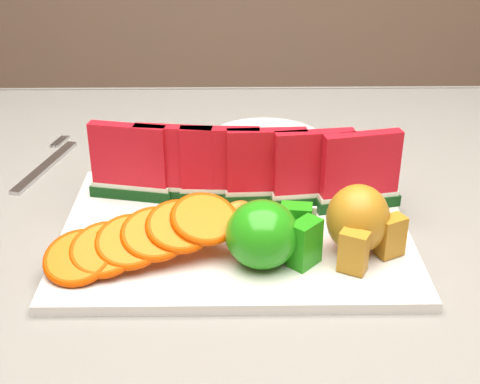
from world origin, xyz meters
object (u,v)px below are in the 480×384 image
(platter, at_px, (235,231))
(fork, at_px, (47,164))
(apple_cluster, at_px, (269,234))
(pear_cluster, at_px, (360,222))
(side_plate, at_px, (266,142))

(platter, bearing_deg, fork, 143.76)
(apple_cluster, distance_m, pear_cluster, 0.10)
(fork, bearing_deg, pear_cluster, -32.17)
(pear_cluster, bearing_deg, side_plate, 104.85)
(platter, height_order, fork, platter)
(platter, bearing_deg, apple_cluster, -64.00)
(apple_cluster, height_order, pear_cluster, pear_cluster)
(pear_cluster, xyz_separation_m, side_plate, (-0.08, 0.32, -0.05))
(apple_cluster, xyz_separation_m, fork, (-0.30, 0.27, -0.04))
(apple_cluster, height_order, fork, apple_cluster)
(side_plate, xyz_separation_m, fork, (-0.32, -0.07, -0.00))
(apple_cluster, bearing_deg, platter, 116.00)
(pear_cluster, relative_size, fork, 0.48)
(apple_cluster, distance_m, fork, 0.41)
(platter, distance_m, fork, 0.33)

